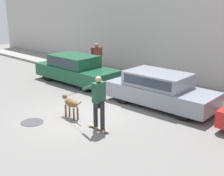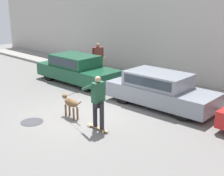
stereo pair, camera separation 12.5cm
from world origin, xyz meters
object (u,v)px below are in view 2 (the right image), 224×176
(parked_car_0, at_px, (77,69))
(pedestrian_with_bag, at_px, (98,56))
(parked_car_1, at_px, (160,90))
(dog, at_px, (71,103))
(skateboarder, at_px, (98,100))

(parked_car_0, xyz_separation_m, pedestrian_with_bag, (-0.31, 1.73, 0.36))
(parked_car_1, relative_size, pedestrian_with_bag, 2.73)
(parked_car_0, bearing_deg, dog, -43.43)
(parked_car_0, height_order, dog, parked_car_0)
(parked_car_0, relative_size, pedestrian_with_bag, 2.81)
(parked_car_1, height_order, dog, parked_car_1)
(parked_car_1, relative_size, skateboarder, 1.93)
(skateboarder, height_order, pedestrian_with_bag, skateboarder)
(parked_car_0, height_order, pedestrian_with_bag, pedestrian_with_bag)
(skateboarder, xyz_separation_m, pedestrian_with_bag, (-5.19, 4.93, 0.00))
(dog, height_order, skateboarder, skateboarder)
(parked_car_1, bearing_deg, parked_car_0, 178.02)
(pedestrian_with_bag, bearing_deg, dog, -22.47)
(pedestrian_with_bag, bearing_deg, parked_car_1, 11.84)
(pedestrian_with_bag, bearing_deg, skateboarder, -13.52)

